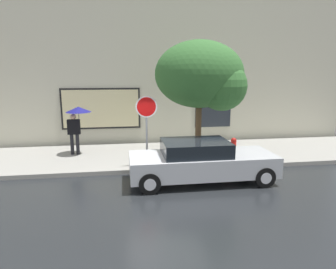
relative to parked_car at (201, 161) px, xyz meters
The scene contains 8 objects.
ground_plane 1.31m from the parked_car, behind, with size 60.00×60.00×0.00m, color black.
sidewalk 3.30m from the parked_car, 110.33° to the left, with size 20.00×4.00×0.15m, color gray.
building_facade 6.31m from the parked_car, 101.66° to the left, with size 20.00×0.67×7.00m.
parked_car is the anchor object (origin of this frame).
fire_hydrant 2.96m from the parked_car, 48.94° to the left, with size 0.30×0.44×0.75m.
pedestrian_with_umbrella 5.59m from the parked_car, 140.99° to the left, with size 1.01×1.01×1.97m.
street_tree 3.11m from the parked_car, 73.30° to the left, with size 3.20×2.72×4.45m.
stop_sign 2.50m from the parked_car, 138.29° to the left, with size 0.76×0.10×2.53m.
Camera 1 is at (-1.30, -9.04, 3.46)m, focal length 32.15 mm.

